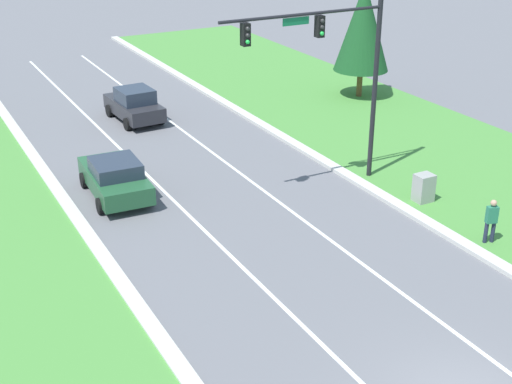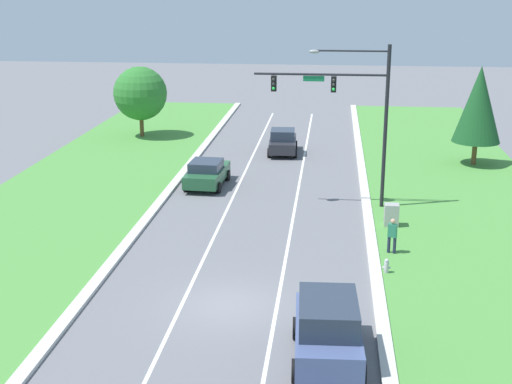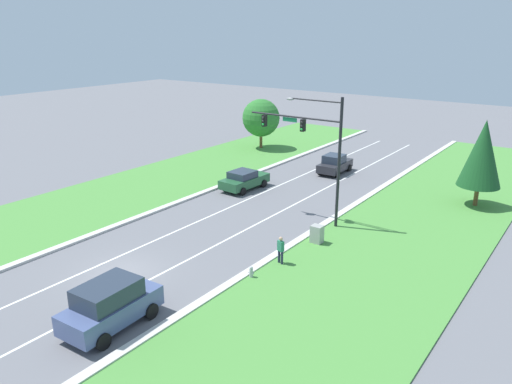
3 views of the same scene
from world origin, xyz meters
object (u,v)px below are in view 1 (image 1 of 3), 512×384
object	(u,v)px
traffic_signal_mast	(338,48)
conifer_near_right_tree	(363,26)
utility_cabinet	(424,189)
pedestrian	(491,220)
charcoal_sedan	(134,105)
forest_sedan	(115,178)

from	to	relation	value
traffic_signal_mast	conifer_near_right_tree	world-z (taller)	traffic_signal_mast
utility_cabinet	pedestrian	distance (m)	3.77
traffic_signal_mast	utility_cabinet	xyz separation A→B (m)	(2.16, -3.12, -5.10)
charcoal_sedan	forest_sedan	bearing A→B (deg)	-116.46
forest_sedan	pedestrian	size ratio (longest dim) A/B	2.69
charcoal_sedan	conifer_near_right_tree	world-z (taller)	conifer_near_right_tree
charcoal_sedan	utility_cabinet	distance (m)	16.37
forest_sedan	pedestrian	distance (m)	14.24
pedestrian	conifer_near_right_tree	world-z (taller)	conifer_near_right_tree
conifer_near_right_tree	charcoal_sedan	bearing A→B (deg)	171.03
traffic_signal_mast	forest_sedan	bearing A→B (deg)	158.92
traffic_signal_mast	conifer_near_right_tree	bearing A→B (deg)	49.38
forest_sedan	utility_cabinet	size ratio (longest dim) A/B	3.81
forest_sedan	conifer_near_right_tree	world-z (taller)	conifer_near_right_tree
traffic_signal_mast	conifer_near_right_tree	xyz separation A→B (m)	(8.48, 9.89, -1.62)
forest_sedan	charcoal_sedan	bearing A→B (deg)	68.99
traffic_signal_mast	utility_cabinet	world-z (taller)	traffic_signal_mast
traffic_signal_mast	pedestrian	bearing A→B (deg)	-74.48
charcoal_sedan	forest_sedan	world-z (taller)	charcoal_sedan
traffic_signal_mast	pedestrian	world-z (taller)	traffic_signal_mast
charcoal_sedan	pedestrian	world-z (taller)	charcoal_sedan
charcoal_sedan	conifer_near_right_tree	xyz separation A→B (m)	(12.81, -2.02, 3.21)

